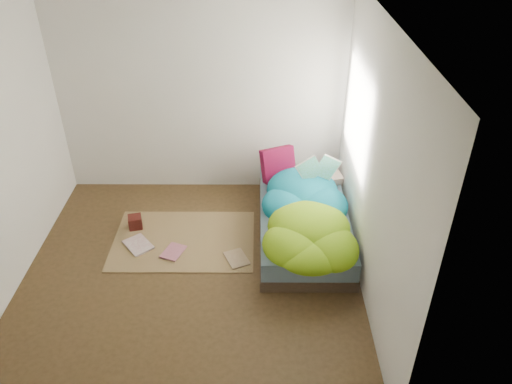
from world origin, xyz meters
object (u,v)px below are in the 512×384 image
open_book (319,161)px  floor_book_a (128,249)px  floor_book_b (165,250)px  pillow_magenta (278,164)px  bed (303,220)px  wooden_box (135,222)px

open_book → floor_book_a: open_book is taller
floor_book_b → pillow_magenta: bearing=60.0°
bed → pillow_magenta: size_ratio=4.89×
wooden_box → floor_book_a: wooden_box is taller
floor_book_b → floor_book_a: bearing=-159.0°
wooden_box → floor_book_a: bearing=-89.6°
wooden_box → floor_book_b: bearing=-45.9°
floor_book_a → floor_book_b: size_ratio=1.20×
pillow_magenta → wooden_box: 1.84m
open_book → pillow_magenta: bearing=127.6°
bed → floor_book_b: bearing=-166.8°
floor_book_a → floor_book_b: 0.41m
pillow_magenta → floor_book_a: bearing=-172.8°
pillow_magenta → bed: bearing=-90.0°
bed → floor_book_b: (-1.55, -0.36, -0.14)m
wooden_box → open_book: bearing=5.0°
pillow_magenta → floor_book_a: size_ratio=1.24×
wooden_box → floor_book_b: wooden_box is taller
open_book → floor_book_b: size_ratio=1.54×
pillow_magenta → wooden_box: bearing=175.3°
wooden_box → pillow_magenta: bearing=18.7°
pillow_magenta → open_book: size_ratio=0.97×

